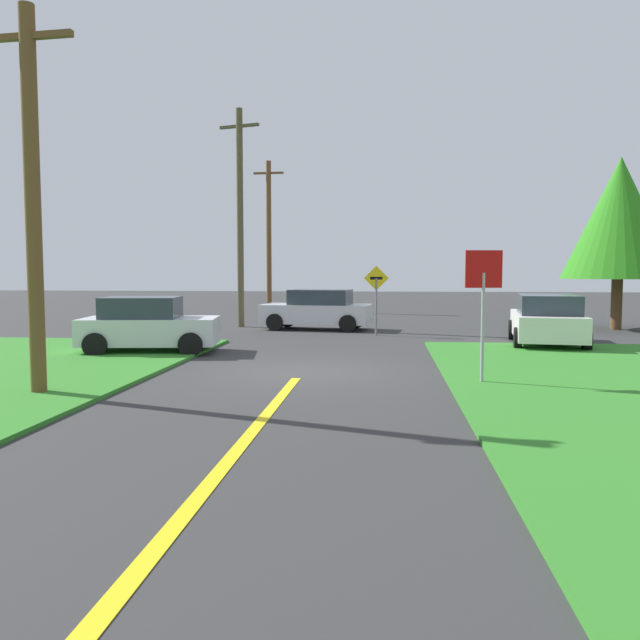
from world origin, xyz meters
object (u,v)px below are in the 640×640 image
at_px(utility_pole_mid, 240,216).
at_px(oak_tree_left, 619,218).
at_px(direction_sign, 376,292).
at_px(utility_pole_far, 269,234).
at_px(parked_car_near_building, 148,325).
at_px(car_approaching_junction, 317,310).
at_px(stop_sign, 483,290).
at_px(utility_pole_near, 33,197).
at_px(car_on_crossroad, 547,320).

relative_size(utility_pole_mid, oak_tree_left, 1.32).
bearing_deg(direction_sign, utility_pole_far, 114.54).
relative_size(parked_car_near_building, utility_pole_far, 0.46).
distance_m(car_approaching_junction, oak_tree_left, 12.63).
relative_size(parked_car_near_building, direction_sign, 1.58).
distance_m(car_approaching_junction, direction_sign, 3.34).
xyz_separation_m(stop_sign, utility_pole_mid, (-8.07, 13.29, 2.72)).
bearing_deg(utility_pole_mid, utility_pole_near, -91.79).
xyz_separation_m(car_on_crossroad, parked_car_near_building, (-11.94, -3.08, -0.00)).
bearing_deg(oak_tree_left, utility_pole_mid, -179.17).
relative_size(car_on_crossroad, parked_car_near_building, 1.16).
relative_size(stop_sign, utility_pole_near, 0.39).
bearing_deg(utility_pole_mid, utility_pole_far, 94.12).
xyz_separation_m(car_on_crossroad, car_approaching_junction, (-7.85, 4.81, -0.00)).
relative_size(car_approaching_junction, utility_pole_mid, 0.50).
distance_m(utility_pole_far, oak_tree_left, 19.60).
xyz_separation_m(utility_pole_mid, direction_sign, (5.76, -3.15, -3.10)).
height_order(direction_sign, oak_tree_left, oak_tree_left).
bearing_deg(utility_pole_far, car_on_crossroad, -54.76).
height_order(car_on_crossroad, utility_pole_mid, utility_pole_mid).
bearing_deg(parked_car_near_building, utility_pole_near, -95.82).
xyz_separation_m(car_on_crossroad, utility_pole_mid, (-11.21, 5.78, 3.88)).
bearing_deg(car_on_crossroad, utility_pole_far, 42.98).
height_order(utility_pole_near, oak_tree_left, utility_pole_near).
bearing_deg(utility_pole_far, parked_car_near_building, -89.77).
bearing_deg(direction_sign, car_approaching_junction, 137.60).
relative_size(stop_sign, car_on_crossroad, 0.60).
relative_size(stop_sign, oak_tree_left, 0.40).
height_order(utility_pole_near, utility_pole_mid, utility_pole_mid).
height_order(utility_pole_mid, direction_sign, utility_pole_mid).
xyz_separation_m(parked_car_near_building, utility_pole_far, (-0.08, 20.10, 3.74)).
height_order(car_on_crossroad, car_approaching_junction, same).
height_order(stop_sign, utility_pole_near, utility_pole_near).
bearing_deg(parked_car_near_building, car_on_crossroad, 6.38).
height_order(car_on_crossroad, direction_sign, direction_sign).
height_order(parked_car_near_building, utility_pole_mid, utility_pole_mid).
distance_m(utility_pole_near, oak_tree_left, 22.17).
bearing_deg(parked_car_near_building, stop_sign, -34.79).
height_order(utility_pole_mid, utility_pole_far, utility_pole_mid).
distance_m(car_approaching_junction, utility_pole_far, 13.43).
height_order(car_approaching_junction, utility_pole_near, utility_pole_near).
bearing_deg(car_on_crossroad, utility_pole_near, 136.73).
height_order(car_approaching_junction, oak_tree_left, oak_tree_left).
height_order(stop_sign, oak_tree_left, oak_tree_left).
bearing_deg(utility_pole_far, utility_pole_mid, -85.88).
relative_size(stop_sign, parked_car_near_building, 0.69).
distance_m(car_on_crossroad, oak_tree_left, 8.18).
bearing_deg(direction_sign, stop_sign, -77.15).
bearing_deg(stop_sign, car_on_crossroad, -122.44).
bearing_deg(oak_tree_left, car_on_crossroad, -124.89).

